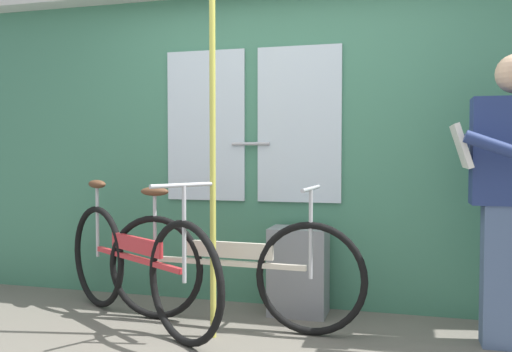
% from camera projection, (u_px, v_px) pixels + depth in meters
% --- Properties ---
extents(train_door_wall, '(5.03, 0.28, 2.28)m').
position_uv_depth(train_door_wall, '(279.00, 140.00, 3.99)').
color(train_door_wall, '#427F60').
rests_on(train_door_wall, ground_plane).
extents(bicycle_near_door, '(1.54, 1.01, 0.93)m').
position_uv_depth(bicycle_near_door, '(136.00, 264.00, 3.56)').
color(bicycle_near_door, black).
rests_on(bicycle_near_door, ground_plane).
extents(bicycle_leaning_behind, '(1.74, 0.44, 0.90)m').
position_uv_depth(bicycle_leaning_behind, '(228.00, 269.00, 3.50)').
color(bicycle_leaning_behind, black).
rests_on(bicycle_leaning_behind, ground_plane).
extents(passenger_reading_newspaper, '(0.56, 0.48, 1.65)m').
position_uv_depth(passenger_reading_newspaper, '(511.00, 194.00, 3.11)').
color(passenger_reading_newspaper, slate).
rests_on(passenger_reading_newspaper, ground_plane).
extents(trash_bin_by_wall, '(0.39, 0.28, 0.59)m').
position_uv_depth(trash_bin_by_wall, '(299.00, 271.00, 3.77)').
color(trash_bin_by_wall, gray).
rests_on(trash_bin_by_wall, ground_plane).
extents(handrail_pole, '(0.04, 0.04, 2.24)m').
position_uv_depth(handrail_pole, '(213.00, 149.00, 3.26)').
color(handrail_pole, '#C6C14C').
rests_on(handrail_pole, ground_plane).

